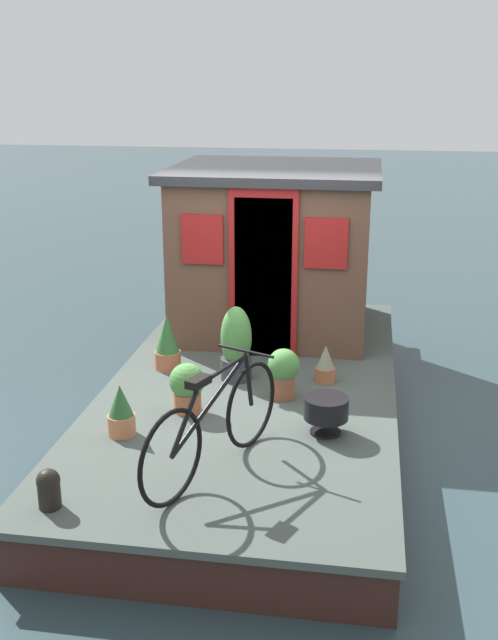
{
  "coord_description": "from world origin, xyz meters",
  "views": [
    {
      "loc": [
        -6.83,
        -1.07,
        3.34
      ],
      "look_at": [
        -0.2,
        0.0,
        1.17
      ],
      "focal_mm": 42.53,
      "sensor_mm": 36.0,
      "label": 1
    }
  ],
  "objects_px": {
    "potted_plant_ivy": "(167,343)",
    "potted_plant_succulent": "(283,371)",
    "charcoal_grill": "(326,409)",
    "houseboat_cabin": "(275,248)",
    "potted_plant_sage": "(187,386)",
    "potted_plant_basil": "(325,365)",
    "potted_plant_thyme": "(121,411)",
    "bicycle": "(214,425)",
    "potted_plant_lavender": "(236,346)",
    "mooring_bollard": "(49,488)"
  },
  "relations": [
    {
      "from": "potted_plant_succulent",
      "to": "mooring_bollard",
      "type": "distance_m",
      "value": 2.55
    },
    {
      "from": "potted_plant_ivy",
      "to": "potted_plant_succulent",
      "type": "bearing_deg",
      "value": -113.75
    },
    {
      "from": "potted_plant_lavender",
      "to": "charcoal_grill",
      "type": "bearing_deg",
      "value": -138.3
    },
    {
      "from": "potted_plant_thyme",
      "to": "potted_plant_sage",
      "type": "height_order",
      "value": "potted_plant_sage"
    },
    {
      "from": "potted_plant_thyme",
      "to": "potted_plant_sage",
      "type": "bearing_deg",
      "value": -39.23
    },
    {
      "from": "potted_plant_sage",
      "to": "potted_plant_ivy",
      "type": "xyz_separation_m",
      "value": [
        0.99,
        0.45,
        0.03
      ]
    },
    {
      "from": "potted_plant_lavender",
      "to": "mooring_bollard",
      "type": "bearing_deg",
      "value": 160.9
    },
    {
      "from": "potted_plant_basil",
      "to": "charcoal_grill",
      "type": "distance_m",
      "value": 1.13
    },
    {
      "from": "bicycle",
      "to": "potted_plant_sage",
      "type": "xyz_separation_m",
      "value": [
        1.03,
        0.46,
        -0.15
      ]
    },
    {
      "from": "potted_plant_thyme",
      "to": "houseboat_cabin",
      "type": "bearing_deg",
      "value": -16.51
    },
    {
      "from": "potted_plant_basil",
      "to": "charcoal_grill",
      "type": "relative_size",
      "value": 1.01
    },
    {
      "from": "potted_plant_basil",
      "to": "mooring_bollard",
      "type": "distance_m",
      "value": 3.12
    },
    {
      "from": "potted_plant_ivy",
      "to": "charcoal_grill",
      "type": "relative_size",
      "value": 1.52
    },
    {
      "from": "potted_plant_basil",
      "to": "potted_plant_ivy",
      "type": "height_order",
      "value": "potted_plant_ivy"
    },
    {
      "from": "charcoal_grill",
      "to": "potted_plant_lavender",
      "type": "bearing_deg",
      "value": 41.7
    },
    {
      "from": "bicycle",
      "to": "potted_plant_succulent",
      "type": "xyz_separation_m",
      "value": [
        1.46,
        -0.35,
        -0.13
      ]
    },
    {
      "from": "bicycle",
      "to": "charcoal_grill",
      "type": "height_order",
      "value": "bicycle"
    },
    {
      "from": "houseboat_cabin",
      "to": "potted_plant_sage",
      "type": "xyz_separation_m",
      "value": [
        -2.5,
        0.46,
        -0.72
      ]
    },
    {
      "from": "potted_plant_succulent",
      "to": "potted_plant_ivy",
      "type": "bearing_deg",
      "value": 66.25
    },
    {
      "from": "potted_plant_sage",
      "to": "potted_plant_lavender",
      "type": "bearing_deg",
      "value": -19.75
    },
    {
      "from": "potted_plant_basil",
      "to": "potted_plant_ivy",
      "type": "distance_m",
      "value": 1.62
    },
    {
      "from": "potted_plant_succulent",
      "to": "charcoal_grill",
      "type": "distance_m",
      "value": 0.81
    },
    {
      "from": "potted_plant_thyme",
      "to": "potted_plant_sage",
      "type": "distance_m",
      "value": 0.69
    },
    {
      "from": "potted_plant_thyme",
      "to": "potted_plant_basil",
      "type": "bearing_deg",
      "value": -48.53
    },
    {
      "from": "potted_plant_lavender",
      "to": "potted_plant_sage",
      "type": "xyz_separation_m",
      "value": [
        -0.83,
        0.3,
        -0.11
      ]
    },
    {
      "from": "bicycle",
      "to": "potted_plant_lavender",
      "type": "distance_m",
      "value": 1.86
    },
    {
      "from": "potted_plant_succulent",
      "to": "potted_plant_ivy",
      "type": "relative_size",
      "value": 0.84
    },
    {
      "from": "potted_plant_thyme",
      "to": "potted_plant_lavender",
      "type": "bearing_deg",
      "value": -28.32
    },
    {
      "from": "houseboat_cabin",
      "to": "charcoal_grill",
      "type": "bearing_deg",
      "value": -164.05
    },
    {
      "from": "potted_plant_basil",
      "to": "potted_plant_sage",
      "type": "height_order",
      "value": "potted_plant_sage"
    },
    {
      "from": "bicycle",
      "to": "potted_plant_basil",
      "type": "height_order",
      "value": "bicycle"
    },
    {
      "from": "potted_plant_sage",
      "to": "potted_plant_basil",
      "type": "bearing_deg",
      "value": -52.89
    },
    {
      "from": "potted_plant_ivy",
      "to": "potted_plant_sage",
      "type": "bearing_deg",
      "value": -155.79
    },
    {
      "from": "houseboat_cabin",
      "to": "potted_plant_ivy",
      "type": "height_order",
      "value": "houseboat_cabin"
    },
    {
      "from": "houseboat_cabin",
      "to": "potted_plant_thyme",
      "type": "height_order",
      "value": "houseboat_cabin"
    },
    {
      "from": "potted_plant_lavender",
      "to": "potted_plant_sage",
      "type": "distance_m",
      "value": 0.89
    },
    {
      "from": "potted_plant_ivy",
      "to": "bicycle",
      "type": "bearing_deg",
      "value": -155.85
    },
    {
      "from": "houseboat_cabin",
      "to": "bicycle",
      "type": "xyz_separation_m",
      "value": [
        -3.53,
        0.0,
        -0.57
      ]
    },
    {
      "from": "potted_plant_ivy",
      "to": "potted_plant_thyme",
      "type": "bearing_deg",
      "value": -179.68
    },
    {
      "from": "bicycle",
      "to": "potted_plant_lavender",
      "type": "relative_size",
      "value": 2.18
    },
    {
      "from": "potted_plant_sage",
      "to": "charcoal_grill",
      "type": "bearing_deg",
      "value": -100.91
    },
    {
      "from": "houseboat_cabin",
      "to": "potted_plant_ivy",
      "type": "relative_size",
      "value": 4.11
    },
    {
      "from": "charcoal_grill",
      "to": "potted_plant_succulent",
      "type": "bearing_deg",
      "value": 32.8
    },
    {
      "from": "potted_plant_sage",
      "to": "mooring_bollard",
      "type": "height_order",
      "value": "potted_plant_sage"
    },
    {
      "from": "houseboat_cabin",
      "to": "potted_plant_ivy",
      "type": "xyz_separation_m",
      "value": [
        -1.51,
        0.91,
        -0.69
      ]
    },
    {
      "from": "houseboat_cabin",
      "to": "charcoal_grill",
      "type": "xyz_separation_m",
      "value": [
        -2.74,
        -0.78,
        -0.74
      ]
    },
    {
      "from": "potted_plant_basil",
      "to": "potted_plant_sage",
      "type": "bearing_deg",
      "value": 127.11
    },
    {
      "from": "potted_plant_lavender",
      "to": "potted_plant_succulent",
      "type": "distance_m",
      "value": 0.65
    },
    {
      "from": "houseboat_cabin",
      "to": "potted_plant_succulent",
      "type": "distance_m",
      "value": 2.21
    },
    {
      "from": "houseboat_cabin",
      "to": "potted_plant_thyme",
      "type": "bearing_deg",
      "value": 163.49
    }
  ]
}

